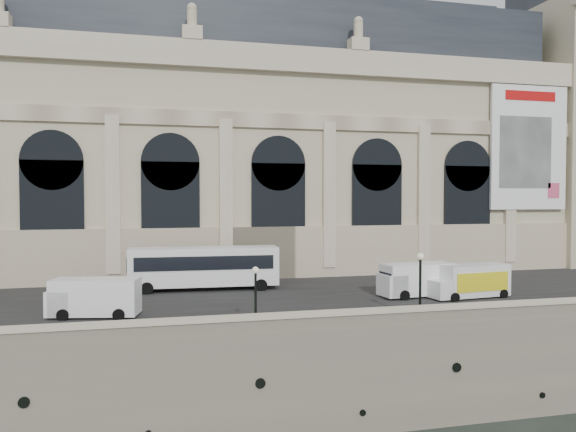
{
  "coord_description": "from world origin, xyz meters",
  "views": [
    {
      "loc": [
        -15.79,
        -29.97,
        13.86
      ],
      "look_at": [
        -3.02,
        22.0,
        11.99
      ],
      "focal_mm": 35.0,
      "sensor_mm": 36.0,
      "label": 1
    }
  ],
  "objects_px": {
    "box_truck": "(470,281)",
    "lamp_right": "(420,288)",
    "lamp_left": "(256,300)",
    "bus_left": "(204,266)",
    "van_c": "(414,280)",
    "van_b": "(90,298)"
  },
  "relations": [
    {
      "from": "box_truck",
      "to": "lamp_right",
      "type": "height_order",
      "value": "lamp_right"
    },
    {
      "from": "box_truck",
      "to": "lamp_left",
      "type": "bearing_deg",
      "value": -159.28
    },
    {
      "from": "box_truck",
      "to": "bus_left",
      "type": "bearing_deg",
      "value": 156.78
    },
    {
      "from": "van_c",
      "to": "van_b",
      "type": "bearing_deg",
      "value": -175.88
    },
    {
      "from": "van_b",
      "to": "van_c",
      "type": "bearing_deg",
      "value": 4.12
    },
    {
      "from": "van_c",
      "to": "lamp_right",
      "type": "height_order",
      "value": "lamp_right"
    },
    {
      "from": "bus_left",
      "to": "box_truck",
      "type": "height_order",
      "value": "bus_left"
    },
    {
      "from": "lamp_right",
      "to": "van_b",
      "type": "bearing_deg",
      "value": 162.72
    },
    {
      "from": "van_b",
      "to": "lamp_left",
      "type": "bearing_deg",
      "value": -34.03
    },
    {
      "from": "bus_left",
      "to": "van_b",
      "type": "xyz_separation_m",
      "value": [
        -8.16,
        -8.72,
        -0.74
      ]
    },
    {
      "from": "bus_left",
      "to": "lamp_left",
      "type": "height_order",
      "value": "lamp_left"
    },
    {
      "from": "van_b",
      "to": "van_c",
      "type": "distance_m",
      "value": 23.8
    },
    {
      "from": "lamp_left",
      "to": "lamp_right",
      "type": "xyz_separation_m",
      "value": [
        10.51,
        0.26,
        0.26
      ]
    },
    {
      "from": "bus_left",
      "to": "lamp_right",
      "type": "height_order",
      "value": "lamp_right"
    },
    {
      "from": "van_c",
      "to": "lamp_left",
      "type": "height_order",
      "value": "lamp_left"
    },
    {
      "from": "lamp_right",
      "to": "box_truck",
      "type": "bearing_deg",
      "value": 40.97
    },
    {
      "from": "lamp_left",
      "to": "box_truck",
      "type": "bearing_deg",
      "value": 20.72
    },
    {
      "from": "lamp_left",
      "to": "lamp_right",
      "type": "height_order",
      "value": "lamp_right"
    },
    {
      "from": "box_truck",
      "to": "lamp_right",
      "type": "bearing_deg",
      "value": -139.03
    },
    {
      "from": "bus_left",
      "to": "van_c",
      "type": "relative_size",
      "value": 2.04
    },
    {
      "from": "van_c",
      "to": "lamp_right",
      "type": "xyz_separation_m",
      "value": [
        -3.54,
        -7.99,
        0.82
      ]
    },
    {
      "from": "van_b",
      "to": "van_c",
      "type": "xyz_separation_m",
      "value": [
        23.74,
        1.71,
        0.05
      ]
    }
  ]
}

